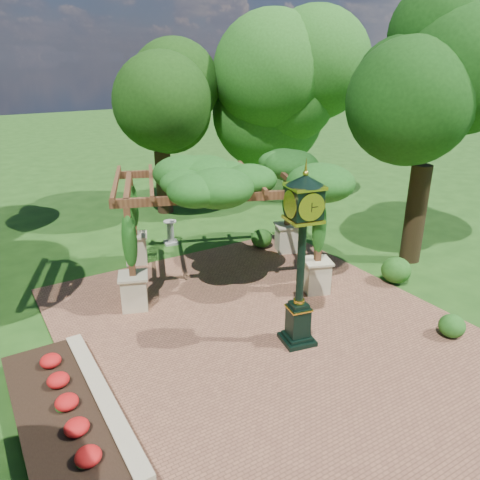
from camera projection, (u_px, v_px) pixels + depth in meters
ground at (292, 353)px, 11.70m from camera, size 120.00×120.00×0.00m
brick_plaza at (269, 333)px, 12.48m from camera, size 10.00×12.00×0.04m
border_wall at (103, 401)px, 9.77m from camera, size 0.35×5.00×0.40m
flower_bed at (59, 418)px, 9.34m from camera, size 1.50×5.00×0.36m
pedestal_clock at (302, 247)px, 11.13m from camera, size 1.04×1.04×4.49m
pergola at (219, 180)px, 14.56m from camera, size 7.43×6.02×4.05m
sundial at (171, 234)px, 18.39m from camera, size 0.62×0.62×0.95m
shrub_front at (452, 326)px, 12.22m from camera, size 0.72×0.72×0.61m
shrub_mid at (396, 270)px, 15.15m from camera, size 1.21×1.21×0.85m
shrub_back at (262, 238)px, 17.97m from camera, size 1.02×1.02×0.72m
tree_north at (159, 100)px, 20.49m from camera, size 4.35×4.35×7.49m
tree_east_far at (293, 90)px, 21.61m from camera, size 4.88×4.88×7.95m
tree_east_near at (435, 81)px, 14.79m from camera, size 3.74×3.74×9.05m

